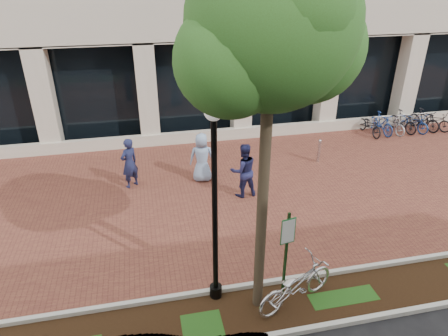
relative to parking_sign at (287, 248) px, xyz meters
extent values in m
plane|color=black|center=(-0.46, 5.07, -1.52)|extent=(120.00, 120.00, 0.00)
cube|color=brown|center=(-0.46, 5.07, -1.52)|extent=(40.00, 9.00, 0.01)
cube|color=black|center=(-0.46, -0.18, -1.52)|extent=(40.00, 1.50, 0.01)
cube|color=beige|center=(-0.46, 0.57, -1.46)|extent=(40.00, 0.12, 0.12)
cube|color=beige|center=(-0.46, -0.93, -1.46)|extent=(40.00, 0.12, 0.12)
cube|color=black|center=(-0.46, 10.67, 0.58)|extent=(40.00, 0.15, 4.20)
cube|color=beige|center=(-0.46, 9.57, -1.27)|extent=(40.00, 0.25, 0.50)
cube|color=beige|center=(-0.46, 9.97, 0.58)|extent=(0.80, 0.80, 4.20)
cube|color=#133514|center=(0.00, 0.01, -0.33)|extent=(0.05, 0.05, 2.39)
cube|color=#19672D|center=(0.00, -0.02, 0.44)|extent=(0.34, 0.02, 0.62)
cube|color=silver|center=(0.00, -0.03, 0.44)|extent=(0.30, 0.01, 0.56)
cylinder|color=black|center=(-1.45, 0.47, -1.37)|extent=(0.28, 0.28, 0.30)
cylinder|color=black|center=(-1.45, 0.47, 0.65)|extent=(0.12, 0.12, 4.35)
sphere|color=silver|center=(-1.45, 0.47, 2.97)|extent=(0.36, 0.36, 0.36)
cylinder|color=#4B3E2B|center=(-0.57, 0.05, 0.78)|extent=(0.22, 0.22, 4.60)
sphere|color=#2E591B|center=(-0.57, 0.05, 4.50)|extent=(2.84, 2.84, 2.84)
sphere|color=#2E591B|center=(0.21, 0.33, 4.07)|extent=(1.99, 1.99, 1.99)
sphere|color=#2E591B|center=(-1.28, -0.16, 4.00)|extent=(1.85, 1.85, 1.85)
imported|color=silver|center=(0.25, -0.10, -0.98)|extent=(2.21, 1.44, 1.10)
imported|color=#1D234A|center=(-3.32, 6.16, -0.63)|extent=(0.77, 0.74, 1.78)
imported|color=#202250|center=(0.31, 4.78, -0.60)|extent=(0.97, 0.79, 1.85)
imported|color=#90AED7|center=(-0.84, 6.10, -0.64)|extent=(0.94, 0.69, 1.77)
cylinder|color=#B9B9BE|center=(3.81, 6.62, -1.11)|extent=(0.11, 0.11, 0.84)
sphere|color=#B9B9BE|center=(3.81, 6.62, -0.64)|extent=(0.12, 0.12, 0.12)
imported|color=black|center=(7.28, 8.82, -1.09)|extent=(0.68, 1.70, 0.88)
imported|color=#22469C|center=(7.83, 8.82, -1.04)|extent=(0.63, 1.66, 0.97)
imported|color=silver|center=(8.38, 8.82, -1.09)|extent=(0.84, 1.74, 0.88)
imported|color=black|center=(8.93, 8.82, -1.04)|extent=(0.79, 1.68, 0.97)
imported|color=#204594|center=(9.48, 8.82, -1.09)|extent=(1.00, 1.76, 0.88)
imported|color=black|center=(10.03, 8.82, -1.04)|extent=(0.94, 1.68, 0.97)
imported|color=black|center=(10.58, 8.82, -1.09)|extent=(1.15, 1.77, 0.88)
cylinder|color=#B9B9BE|center=(8.93, 8.82, -1.12)|extent=(0.04, 0.04, 0.80)
camera|label=1|loc=(-2.72, -6.34, 5.34)|focal=32.00mm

